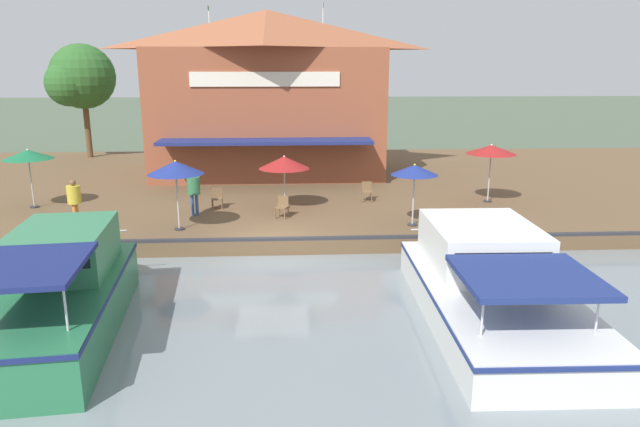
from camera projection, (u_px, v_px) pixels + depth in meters
ground_plane at (272, 258)px, 19.67m from camera, size 220.00×220.00×0.00m
quay_deck at (277, 185)px, 30.23m from camera, size 22.00×56.00×0.60m
quay_edge_fender at (271, 239)px, 19.60m from camera, size 0.20×50.40×0.10m
waterfront_restaurant at (268, 92)px, 31.32m from camera, size 9.19×12.73×9.14m
patio_umbrella_by_entrance at (491, 150)px, 24.67m from camera, size 2.14×2.14×2.57m
patio_umbrella_mid_patio_right at (284, 162)px, 23.67m from camera, size 2.13×2.13×2.24m
patio_umbrella_near_quay_edge at (415, 170)px, 20.94m from camera, size 1.74×1.74×2.35m
patio_umbrella_mid_patio_left at (176, 168)px, 20.34m from camera, size 2.00×2.00×2.58m
patio_umbrella_back_row at (28, 155)px, 23.65m from camera, size 2.03×2.03×2.50m
cafe_chair_facing_river at (367, 190)px, 25.31m from camera, size 0.47×0.47×0.85m
cafe_chair_back_row_seat at (217, 197)px, 24.00m from camera, size 0.47×0.47×0.85m
cafe_chair_mid_patio at (282, 206)px, 22.51m from camera, size 0.57×0.57×0.85m
person_mid_patio at (194, 187)px, 22.69m from camera, size 0.51×0.51×1.80m
person_near_entrance at (74, 197)px, 21.23m from camera, size 0.50×0.50×1.75m
motorboat_mid_row at (483, 279)px, 15.29m from camera, size 9.26×3.62×2.22m
motorboat_nearest_quay at (64, 288)px, 14.36m from camera, size 8.33×3.53×2.41m
tree_behind_restaurant at (79, 78)px, 36.27m from camera, size 4.31×4.10×7.26m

